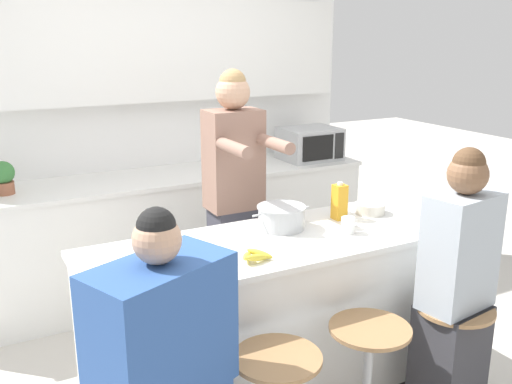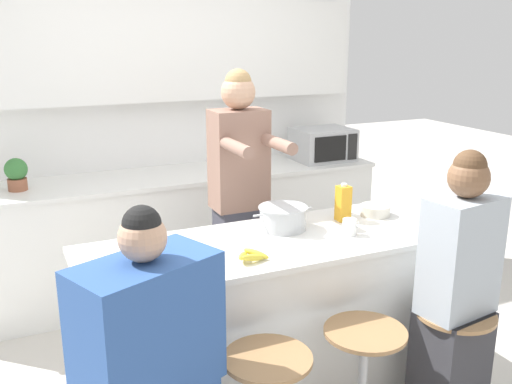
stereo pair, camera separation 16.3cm
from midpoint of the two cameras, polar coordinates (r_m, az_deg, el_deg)
The scene contains 15 objects.
wall_back at distance 4.50m, azimuth -11.92°, elevation 10.10°, with size 3.44×0.22×2.70m.
back_counter at distance 4.44m, azimuth -10.02°, elevation -4.15°, with size 3.19×0.65×0.93m.
kitchen_island at distance 3.13m, azimuth -0.89°, elevation -12.78°, with size 1.88×0.72×0.91m.
bar_stool_center_right at distance 2.88m, azimuth 9.37°, elevation -18.18°, with size 0.38×0.38×0.64m.
bar_stool_rightmost at distance 3.15m, azimuth 17.41°, elevation -15.57°, with size 0.38×0.38×0.64m.
person_cooking at distance 3.52m, azimuth -3.48°, elevation -1.85°, with size 0.33×0.55×1.75m.
person_seated_near at distance 3.01m, azimuth 17.78°, elevation -10.42°, with size 0.39×0.31×1.45m.
cooking_pot at distance 3.12m, azimuth 1.05°, elevation -2.55°, with size 0.35×0.27×0.13m.
fruit_bowl at distance 3.44m, azimuth 10.01°, elevation -1.63°, with size 0.17×0.17×0.06m.
coffee_cup_near at distance 3.08m, azimuth 7.70°, elevation -3.33°, with size 0.10×0.07×0.09m.
coffee_cup_far at distance 2.52m, azimuth -9.44°, elevation -7.80°, with size 0.11×0.08×0.09m.
banana_bunch at distance 2.70m, azimuth -1.88°, elevation -6.41°, with size 0.18×0.13×0.06m.
juice_carton at distance 3.29m, azimuth 6.95°, elevation -0.99°, with size 0.07×0.07×0.22m.
microwave at distance 4.77m, azimuth 4.40°, elevation 4.84°, with size 0.46×0.38×0.26m.
potted_plant at distance 4.10m, azimuth -25.01°, elevation 1.37°, with size 0.15×0.15×0.22m.
Camera 1 is at (-1.32, -2.42, 1.95)m, focal length 40.00 mm.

